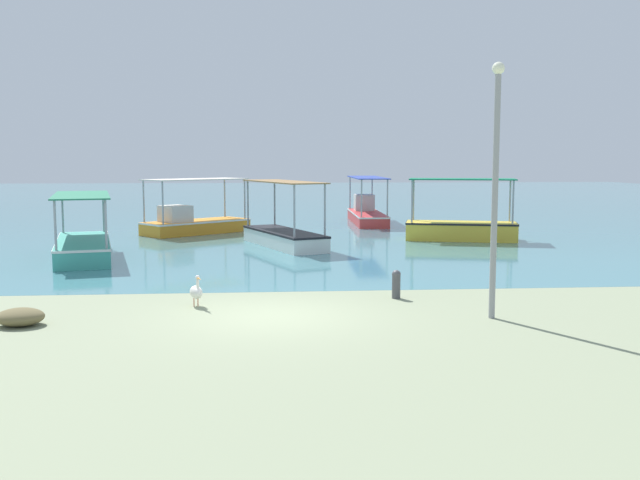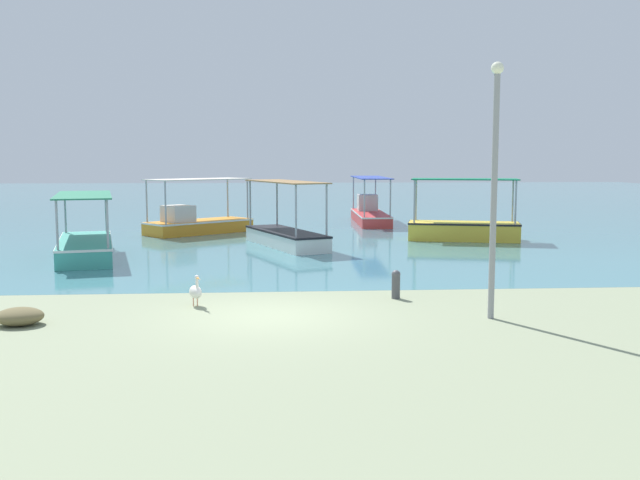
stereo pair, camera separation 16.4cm
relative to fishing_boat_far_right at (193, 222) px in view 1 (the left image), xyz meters
name	(u,v)px [view 1 (the left image)]	position (x,y,z in m)	size (l,w,h in m)	color
ground	(272,316)	(3.54, -18.63, -0.58)	(120.00, 120.00, 0.00)	gray
harbor_water	(265,199)	(3.54, 29.37, -0.58)	(110.00, 90.00, 0.00)	teal
fishing_boat_far_right	(193,222)	(0.00, 0.00, 0.00)	(5.28, 4.82, 2.64)	orange
fishing_boat_center	(461,227)	(12.15, -3.80, -0.01)	(5.12, 2.90, 2.73)	gold
fishing_boat_far_left	(83,245)	(-3.17, -8.40, -0.08)	(3.21, 6.56, 2.32)	teal
fishing_boat_near_left	(367,213)	(9.24, 5.25, 0.00)	(1.90, 7.08, 2.59)	#D13938
fishing_boat_near_right	(284,234)	(4.22, -5.48, -0.06)	(3.47, 5.96, 2.69)	silver
pelican	(196,291)	(1.72, -17.41, -0.20)	(0.46, 0.78, 0.80)	#E0997A
lamp_post	(495,176)	(8.52, -19.22, 2.63)	(0.28, 0.28, 5.70)	gray
mooring_bollard	(396,283)	(6.79, -16.78, -0.18)	(0.23, 0.23, 0.74)	#47474C
net_pile	(20,317)	(-1.90, -19.14, -0.39)	(1.03, 0.87, 0.39)	brown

